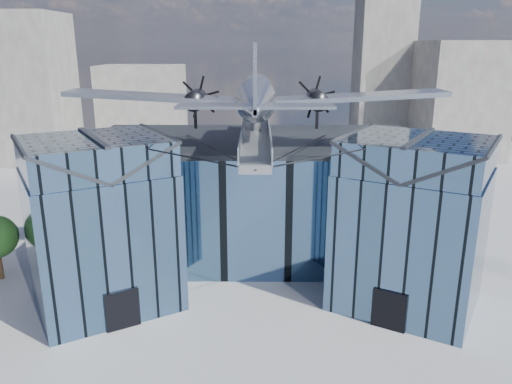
{
  "coord_description": "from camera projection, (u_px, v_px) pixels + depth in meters",
  "views": [
    {
      "loc": [
        0.15,
        -32.69,
        17.55
      ],
      "look_at": [
        0.0,
        2.0,
        7.2
      ],
      "focal_mm": 35.0,
      "sensor_mm": 36.0,
      "label": 1
    }
  ],
  "objects": [
    {
      "name": "museum",
      "position": [
        256.0,
        198.0,
        40.33
      ],
      "size": [
        32.88,
        24.5,
        17.6
      ],
      "color": "#426488",
      "rests_on": "ground"
    },
    {
      "name": "tree_side_e",
      "position": [
        467.0,
        193.0,
        48.28
      ],
      "size": [
        3.45,
        3.45,
        5.38
      ],
      "rotation": [
        0.0,
        0.0,
        0.0
      ],
      "color": "#2E2012",
      "rests_on": "ground"
    },
    {
      "name": "ground_plane",
      "position": [
        256.0,
        294.0,
        36.34
      ],
      "size": [
        120.0,
        120.0,
        0.0
      ],
      "primitive_type": "plane",
      "color": "gray"
    },
    {
      "name": "bg_towers",
      "position": [
        266.0,
        91.0,
        81.85
      ],
      "size": [
        77.0,
        24.5,
        26.0
      ],
      "color": "gray",
      "rests_on": "ground"
    }
  ]
}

